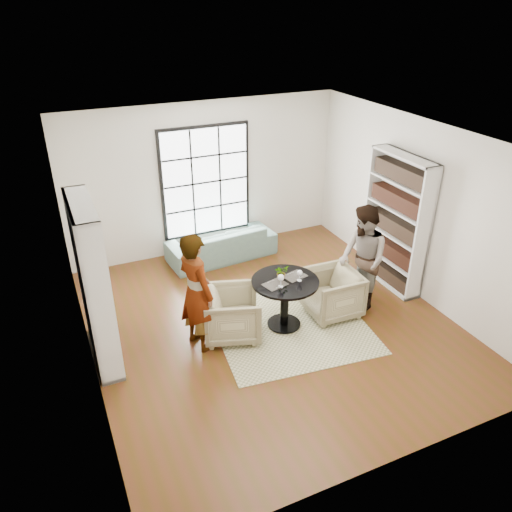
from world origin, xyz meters
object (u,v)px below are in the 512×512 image
person_right (363,259)px  wine_glass_left (281,278)px  armchair_left (232,314)px  sofa (222,243)px  person_left (196,292)px  wine_glass_right (300,273)px  armchair_right (331,293)px  pedestal_table (285,293)px  flower_centerpiece (281,272)px

person_right → wine_glass_left: size_ratio=8.48×
armchair_left → sofa: bearing=1.2°
sofa → person_right: 3.05m
person_left → sofa: bearing=-45.1°
sofa → wine_glass_right: size_ratio=11.54×
armchair_right → person_left: size_ratio=0.46×
person_left → person_right: 2.80m
armchair_right → wine_glass_right: wine_glass_right is taller
pedestal_table → wine_glass_left: bearing=-137.7°
person_left → wine_glass_right: size_ratio=10.02×
flower_centerpiece → sofa: bearing=91.1°
armchair_right → wine_glass_right: 0.88m
sofa → armchair_right: size_ratio=2.51×
sofa → flower_centerpiece: bearing=86.2°
pedestal_table → armchair_left: (-0.84, 0.10, -0.21)m
pedestal_table → sofa: bearing=91.9°
armchair_right → person_left: (-2.25, 0.11, 0.54)m
armchair_right → flower_centerpiece: flower_centerpiece is taller
pedestal_table → wine_glass_left: size_ratio=4.91×
flower_centerpiece → armchair_right: bearing=-5.3°
pedestal_table → armchair_left: 0.88m
flower_centerpiece → armchair_left: bearing=177.9°
wine_glass_right → person_left: bearing=173.1°
armchair_left → flower_centerpiece: flower_centerpiece is taller
armchair_left → person_right: person_right is taller
armchair_right → person_right: person_right is taller
armchair_right → person_left: 2.32m
pedestal_table → person_left: bearing=175.9°
sofa → armchair_left: bearing=68.1°
wine_glass_left → wine_glass_right: (0.34, 0.04, -0.02)m
armchair_left → pedestal_table: bearing=-78.5°
person_right → armchair_right: bearing=-80.4°
pedestal_table → person_right: 1.44m
person_right → flower_centerpiece: person_right is taller
armchair_right → person_right: size_ratio=0.47×
sofa → person_left: bearing=57.3°
person_left → wine_glass_right: 1.60m
person_left → person_right: (2.80, -0.11, -0.02)m
sofa → person_left: (-1.31, -2.49, 0.61)m
person_left → armchair_right: bearing=-110.1°
wine_glass_right → flower_centerpiece: (-0.23, 0.16, -0.02)m
armchair_left → person_right: (2.25, -0.11, 0.51)m
pedestal_table → sofa: (-0.08, 2.58, -0.29)m
sofa → person_right: (1.49, -2.60, 0.59)m
sofa → wine_glass_right: (0.28, -2.68, 0.65)m
armchair_left → person_right: 2.31m
person_left → flower_centerpiece: (1.36, -0.03, 0.02)m
pedestal_table → flower_centerpiece: bearing=116.4°
armchair_right → armchair_left: bearing=-91.8°
person_left → flower_centerpiece: 1.36m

